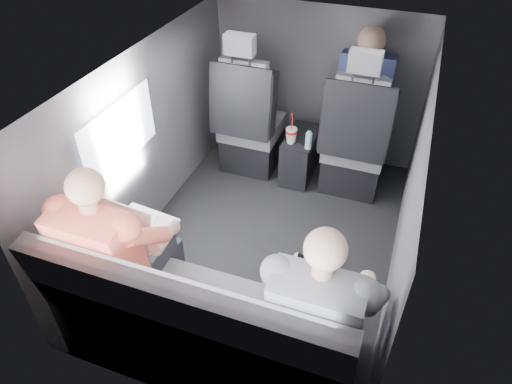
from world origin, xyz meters
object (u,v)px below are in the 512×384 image
(rear_bench, at_px, (202,329))
(soda_cup, at_px, (291,135))
(water_bottle, at_px, (309,141))
(passenger_rear_left, at_px, (119,251))
(front_seat_right, at_px, (354,148))
(passenger_front_right, at_px, (363,93))
(front_seat_left, at_px, (250,128))
(passenger_rear_right, at_px, (321,310))
(laptop_white, at_px, (136,225))
(laptop_black, at_px, (324,279))
(center_console, at_px, (300,155))

(rear_bench, distance_m, soda_cup, 1.82)
(water_bottle, relative_size, passenger_rear_left, 0.13)
(front_seat_right, xyz_separation_m, passenger_front_right, (-0.02, 0.26, 0.36))
(front_seat_left, distance_m, front_seat_right, 0.90)
(passenger_front_right, bearing_deg, passenger_rear_right, -85.34)
(water_bottle, height_order, passenger_rear_left, passenger_rear_left)
(laptop_white, relative_size, laptop_black, 1.14)
(rear_bench, relative_size, laptop_white, 4.23)
(laptop_white, height_order, passenger_front_right, passenger_front_right)
(center_console, distance_m, laptop_white, 1.78)
(passenger_rear_left, bearing_deg, rear_bench, -10.55)
(soda_cup, relative_size, water_bottle, 1.83)
(center_console, xyz_separation_m, rear_bench, (-0.00, -1.94, 0.11))
(front_seat_right, bearing_deg, laptop_white, -121.51)
(laptop_white, height_order, laptop_black, laptop_white)
(front_seat_left, distance_m, soda_cup, 0.41)
(passenger_rear_left, bearing_deg, front_seat_right, 62.00)
(soda_cup, xyz_separation_m, water_bottle, (0.15, -0.04, -0.00))
(laptop_white, relative_size, passenger_rear_left, 0.31)
(center_console, xyz_separation_m, passenger_front_right, (0.43, 0.22, 0.56))
(passenger_rear_left, bearing_deg, laptop_black, 9.90)
(laptop_white, bearing_deg, passenger_rear_right, -10.38)
(passenger_rear_left, distance_m, passenger_rear_right, 1.10)
(soda_cup, distance_m, passenger_rear_left, 1.78)
(laptop_black, xyz_separation_m, passenger_rear_left, (-1.07, -0.19, 0.00))
(rear_bench, bearing_deg, front_seat_left, 103.31)
(passenger_front_right, bearing_deg, water_bottle, -129.92)
(rear_bench, height_order, laptop_white, rear_bench)
(passenger_rear_right, bearing_deg, water_bottle, 106.42)
(rear_bench, relative_size, passenger_rear_right, 1.32)
(passenger_front_right, bearing_deg, front_seat_left, -163.58)
(rear_bench, height_order, laptop_black, rear_bench)
(passenger_rear_left, bearing_deg, center_console, 74.54)
(front_seat_left, height_order, front_seat_right, same)
(water_bottle, relative_size, passenger_rear_right, 0.13)
(front_seat_left, relative_size, soda_cup, 4.49)
(front_seat_left, xyz_separation_m, laptop_white, (-0.08, -1.60, 0.24))
(rear_bench, height_order, water_bottle, rear_bench)
(front_seat_left, relative_size, passenger_rear_left, 1.03)
(rear_bench, xyz_separation_m, water_bottle, (0.10, 1.77, 0.16))
(front_seat_left, xyz_separation_m, laptop_black, (1.01, -1.62, 0.23))
(soda_cup, height_order, laptop_black, laptop_black)
(passenger_rear_right, height_order, passenger_front_right, passenger_front_right)
(front_seat_right, height_order, water_bottle, front_seat_right)
(rear_bench, xyz_separation_m, laptop_black, (0.56, 0.28, 0.32))
(rear_bench, xyz_separation_m, passenger_rear_left, (-0.51, 0.10, 0.32))
(front_seat_left, bearing_deg, laptop_white, -92.90)
(front_seat_right, bearing_deg, rear_bench, -103.31)
(soda_cup, relative_size, laptop_black, 0.85)
(laptop_white, distance_m, passenger_rear_left, 0.21)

